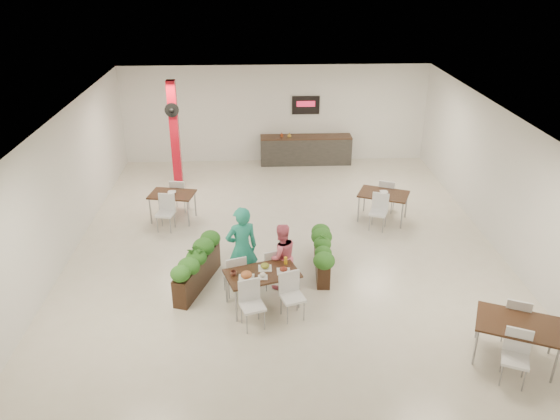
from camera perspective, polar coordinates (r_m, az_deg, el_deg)
The scene contains 12 objects.
ground at distance 13.21m, azimuth 0.52°, elevation -3.63°, with size 12.00×12.00×0.00m, color beige.
room_shell at distance 12.37m, azimuth 0.55°, elevation 4.54°, with size 10.10×12.10×3.22m.
red_column at distance 16.23m, azimuth -10.94°, elevation 7.78°, with size 0.40×0.41×3.20m.
service_counter at distance 18.27m, azimuth 2.70°, elevation 6.36°, with size 3.00×0.64×2.20m.
main_table at distance 10.74m, azimuth -1.91°, elevation -7.09°, with size 1.66×1.92×0.92m.
diner_man at distance 11.16m, azimuth -4.00°, elevation -4.06°, with size 0.68×0.44×1.86m, color teal.
diner_woman at distance 11.26m, azimuth 0.11°, elevation -4.88°, with size 0.70×0.55×1.45m, color pink.
planter_left at distance 11.53m, azimuth -8.67°, elevation -5.68°, with size 0.88×1.83×1.00m.
planter_right at distance 11.99m, azimuth 4.42°, elevation -4.32°, with size 0.48×1.70×0.88m.
side_table_a at distance 14.45m, azimuth -11.18°, elevation 1.24°, with size 1.25×1.67×0.92m.
side_table_b at distance 14.44m, azimuth 10.75°, elevation 1.30°, with size 1.47×1.65×0.92m.
side_table_c at distance 10.23m, azimuth 23.56°, elevation -11.30°, with size 1.59×1.65×0.92m.
Camera 1 is at (-0.65, -11.57, 6.35)m, focal length 35.00 mm.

